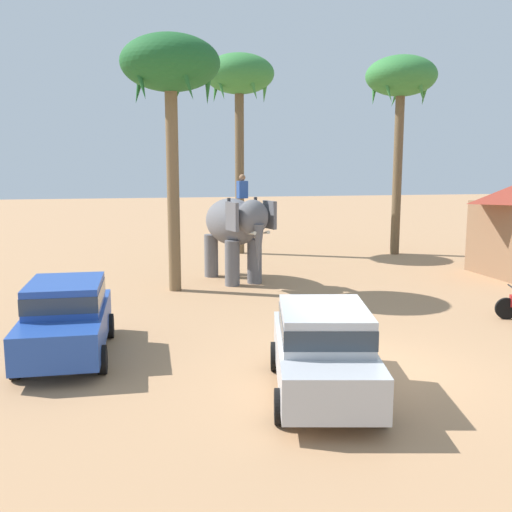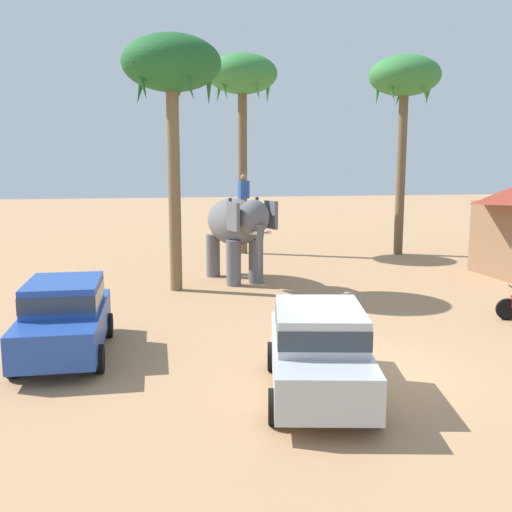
# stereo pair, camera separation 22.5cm
# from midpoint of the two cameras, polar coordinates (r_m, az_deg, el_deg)

# --- Properties ---
(ground_plane) EXTENTS (120.00, 120.00, 0.00)m
(ground_plane) POSITION_cam_midpoint_polar(r_m,az_deg,el_deg) (12.53, 10.33, -11.21)
(ground_plane) COLOR tan
(car_sedan_foreground) EXTENTS (2.44, 4.35, 1.70)m
(car_sedan_foreground) POSITION_cam_midpoint_polar(r_m,az_deg,el_deg) (11.08, 6.69, -8.78)
(car_sedan_foreground) COLOR #B7BABF
(car_sedan_foreground) RESTS_ON ground
(car_parked_far_side) EXTENTS (1.90, 4.11, 1.70)m
(car_parked_far_side) POSITION_cam_midpoint_polar(r_m,az_deg,el_deg) (13.86, -17.65, -5.47)
(car_parked_far_side) COLOR #23479E
(car_parked_far_side) RESTS_ON ground
(elephant_with_mahout) EXTENTS (2.52, 4.02, 3.88)m
(elephant_with_mahout) POSITION_cam_midpoint_polar(r_m,az_deg,el_deg) (21.22, -1.60, 2.85)
(elephant_with_mahout) COLOR slate
(elephant_with_mahout) RESTS_ON ground
(palm_tree_behind_elephant) EXTENTS (3.20, 3.20, 8.34)m
(palm_tree_behind_elephant) POSITION_cam_midpoint_polar(r_m,az_deg,el_deg) (19.90, -7.85, 17.37)
(palm_tree_behind_elephant) COLOR brown
(palm_tree_behind_elephant) RESTS_ON ground
(palm_tree_near_hut) EXTENTS (3.20, 3.20, 9.15)m
(palm_tree_near_hut) POSITION_cam_midpoint_polar(r_m,az_deg,el_deg) (27.88, -1.09, 16.64)
(palm_tree_near_hut) COLOR brown
(palm_tree_near_hut) RESTS_ON ground
(palm_tree_left_of_road) EXTENTS (3.20, 3.20, 9.03)m
(palm_tree_left_of_road) POSITION_cam_midpoint_polar(r_m,az_deg,el_deg) (28.35, 14.44, 16.00)
(palm_tree_left_of_road) COLOR brown
(palm_tree_left_of_road) RESTS_ON ground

